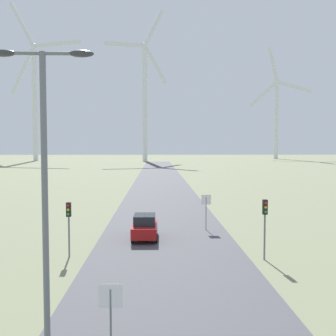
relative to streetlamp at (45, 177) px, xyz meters
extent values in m
cube|color=#47474C|center=(3.92, 40.62, -6.03)|extent=(10.00, 240.00, 0.01)
cylinder|color=slate|center=(0.00, 0.00, -1.25)|extent=(0.18, 0.18, 9.56)
cylinder|color=slate|center=(0.00, 0.00, 3.48)|extent=(2.19, 0.10, 0.10)
ellipsoid|color=#333338|center=(-1.09, 0.00, 3.48)|extent=(0.70, 0.32, 0.20)
ellipsoid|color=#333338|center=(1.09, 0.00, 3.48)|extent=(0.70, 0.32, 0.20)
cylinder|color=slate|center=(1.68, 1.47, -4.94)|extent=(0.07, 0.07, 2.19)
cube|color=white|center=(1.68, 1.46, -4.07)|extent=(0.81, 0.01, 0.81)
cube|color=red|center=(1.68, 1.47, -4.07)|extent=(0.76, 0.02, 0.76)
cylinder|color=slate|center=(7.28, 20.67, -4.67)|extent=(0.07, 0.07, 2.72)
cube|color=white|center=(7.28, 20.65, -3.54)|extent=(0.81, 0.01, 0.81)
cube|color=red|center=(7.28, 20.67, -3.54)|extent=(0.76, 0.02, 0.76)
cylinder|color=slate|center=(-2.25, 13.03, -4.32)|extent=(0.11, 0.11, 3.43)
cube|color=black|center=(-2.25, 13.03, -3.05)|extent=(0.28, 0.24, 0.90)
sphere|color=red|center=(-2.25, 12.89, -2.78)|extent=(0.16, 0.16, 0.16)
sphere|color=gold|center=(-2.25, 12.89, -3.05)|extent=(0.16, 0.16, 0.16)
sphere|color=green|center=(-2.25, 12.89, -3.32)|extent=(0.16, 0.16, 0.16)
cylinder|color=slate|center=(9.75, 12.05, -4.19)|extent=(0.11, 0.11, 3.68)
cube|color=black|center=(9.75, 12.05, -2.80)|extent=(0.28, 0.24, 0.90)
sphere|color=red|center=(9.75, 11.91, -2.53)|extent=(0.16, 0.16, 0.16)
sphere|color=gold|center=(9.75, 11.91, -2.80)|extent=(0.16, 0.16, 0.16)
sphere|color=green|center=(9.75, 11.91, -3.07)|extent=(0.16, 0.16, 0.16)
cube|color=maroon|center=(2.32, 17.68, -5.30)|extent=(1.86, 4.13, 0.80)
cube|color=#1E2328|center=(2.32, 17.53, -4.55)|extent=(1.59, 2.12, 0.70)
cylinder|color=black|center=(1.49, 18.95, -5.70)|extent=(0.22, 0.66, 0.66)
cylinder|color=black|center=(3.15, 18.95, -5.70)|extent=(0.22, 0.66, 0.66)
cylinder|color=black|center=(1.49, 16.41, -5.70)|extent=(0.22, 0.66, 0.66)
cylinder|color=black|center=(3.15, 16.41, -5.70)|extent=(0.22, 0.66, 0.66)
cylinder|color=silver|center=(-52.37, 171.09, 19.97)|extent=(2.20, 2.20, 52.00)
sphere|color=silver|center=(-52.37, 171.09, 45.97)|extent=(2.60, 2.60, 2.60)
cube|color=silver|center=(-40.77, 166.94, 46.00)|extent=(22.15, 8.33, 1.87)
cube|color=silver|center=(-58.20, 173.18, 56.62)|extent=(12.68, 4.95, 21.08)
cube|color=silver|center=(-58.14, 173.16, 35.28)|extent=(12.57, 4.91, 21.14)
cylinder|color=silver|center=(-1.95, 165.11, 19.53)|extent=(2.20, 2.20, 51.14)
sphere|color=silver|center=(-1.95, 165.11, 45.10)|extent=(2.60, 2.60, 2.60)
cube|color=silver|center=(-10.77, 161.17, 44.60)|extent=(16.75, 7.85, 2.74)
cube|color=silver|center=(2.86, 167.26, 36.99)|extent=(10.56, 5.08, 16.12)
cube|color=silver|center=(2.06, 166.90, 53.72)|extent=(9.15, 4.45, 16.90)
cylinder|color=silver|center=(66.73, 195.90, 14.29)|extent=(2.20, 2.20, 40.65)
sphere|color=silver|center=(66.73, 195.90, 34.61)|extent=(2.60, 2.60, 2.60)
cube|color=silver|center=(59.81, 197.04, 28.10)|extent=(14.20, 2.81, 13.47)
cube|color=silver|center=(75.76, 194.42, 31.79)|extent=(17.44, 3.34, 6.98)
cube|color=silver|center=(64.63, 196.25, 43.95)|extent=(5.74, 1.42, 17.80)
camera|label=1|loc=(3.20, -11.28, 0.89)|focal=42.00mm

